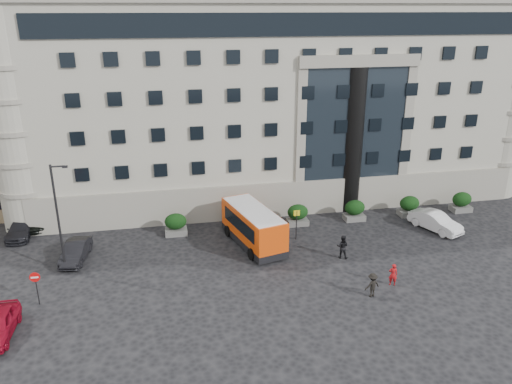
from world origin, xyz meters
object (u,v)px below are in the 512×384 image
hedge_f (462,202)px  parked_car_c (21,229)px  hedge_a (176,224)px  parked_car_b (76,251)px  minibus (253,225)px  no_entry_sign (36,282)px  white_taxi (435,221)px  pedestrian_b (342,247)px  pedestrian_a (393,274)px  parked_car_d (33,217)px  street_lamp (59,216)px  bus_stop_sign (297,220)px  pedestrian_c (372,285)px  red_truck (23,193)px  hedge_e (409,206)px  hedge_c (298,215)px  hedge_b (238,219)px

hedge_f → parked_car_c: 38.58m
hedge_a → parked_car_b: (-7.50, -3.04, -0.23)m
hedge_a → minibus: 6.69m
no_entry_sign → parked_car_c: size_ratio=0.52×
white_taxi → pedestrian_b: bearing=175.7°
hedge_a → no_entry_sign: (-9.00, -8.84, 0.72)m
parked_car_b → pedestrian_a: size_ratio=2.66×
parked_car_d → pedestrian_a: 30.07m
hedge_a → street_lamp: size_ratio=0.23×
parked_car_d → pedestrian_b: size_ratio=3.02×
street_lamp → parked_car_b: street_lamp is taller
street_lamp → minibus: size_ratio=1.06×
parked_car_c → white_taxi: white_taxi is taller
parked_car_d → white_taxi: size_ratio=1.19×
no_entry_sign → parked_car_c: 11.62m
bus_stop_sign → hedge_f: bearing=9.6°
pedestrian_c → bus_stop_sign: bearing=-87.5°
street_lamp → parked_car_d: (-4.00, 9.08, -3.60)m
hedge_a → pedestrian_b: (12.03, -6.55, -0.01)m
red_truck → street_lamp: bearing=-80.1°
white_taxi → pedestrian_b: (-9.46, -3.24, 0.15)m
no_entry_sign → parked_car_b: size_ratio=0.55×
street_lamp → minibus: 14.24m
parked_car_d → white_taxi: 34.28m
pedestrian_a → pedestrian_b: size_ratio=0.87×
bus_stop_sign → red_truck: bearing=153.9°
hedge_e → parked_car_c: (-33.32, 2.19, -0.28)m
hedge_c → white_taxi: size_ratio=0.40×
parked_car_d → hedge_b: bearing=-20.8°
hedge_a → pedestrian_c: 16.99m
hedge_e → parked_car_d: hedge_e is taller
bus_stop_sign → street_lamp: bearing=-173.5°
hedge_f → pedestrian_c: bearing=-139.4°
red_truck → hedge_c: bearing=-32.6°
red_truck → white_taxi: 37.03m
street_lamp → pedestrian_a: (21.94, -6.12, -3.57)m
hedge_b → hedge_e: 15.60m
street_lamp → pedestrian_b: bearing=-5.0°
hedge_c → pedestrian_b: hedge_c is taller
parked_car_c → white_taxi: 34.45m
red_truck → white_taxi: size_ratio=1.24×
pedestrian_b → red_truck: bearing=-4.0°
hedge_e → white_taxi: size_ratio=0.40×
hedge_f → minibus: size_ratio=0.24×
hedge_c → parked_car_c: (-22.92, 2.19, -0.28)m
hedge_a → bus_stop_sign: (9.50, -2.80, 0.80)m
hedge_e → bus_stop_sign: 11.67m
parked_car_b → pedestrian_c: size_ratio=2.55×
parked_car_d → white_taxi: parked_car_d is taller
hedge_b → parked_car_b: (-12.70, -3.04, -0.23)m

